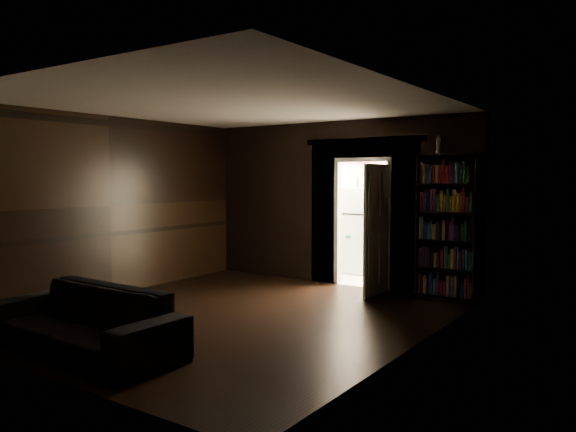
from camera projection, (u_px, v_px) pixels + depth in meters
name	position (u px, v px, depth m)	size (l,w,h in m)	color
ground	(233.00, 316.00, 7.47)	(5.50, 5.50, 0.00)	black
room_walls	(279.00, 188.00, 8.24)	(5.02, 5.61, 2.84)	black
kitchen_alcove	(390.00, 212.00, 10.28)	(2.20, 1.80, 2.60)	beige
sofa	(84.00, 310.00, 5.90)	(2.33, 1.01, 0.90)	black
bookshelf	(447.00, 227.00, 8.39)	(0.90, 0.32, 2.20)	black
refrigerator	(365.00, 230.00, 10.78)	(0.74, 0.68, 1.65)	white
door	(377.00, 230.00, 8.74)	(0.85, 0.05, 2.05)	silver
figurine	(439.00, 144.00, 8.40)	(0.09, 0.09, 0.28)	white
bottles	(367.00, 181.00, 10.68)	(0.57, 0.07, 0.23)	black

